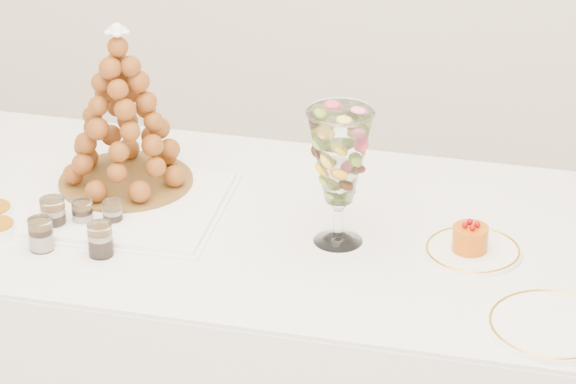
# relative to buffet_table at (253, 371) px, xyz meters

# --- Properties ---
(buffet_table) EXTENTS (2.21, 0.92, 0.83)m
(buffet_table) POSITION_rel_buffet_table_xyz_m (0.00, 0.00, 0.00)
(buffet_table) COLOR white
(buffet_table) RESTS_ON ground
(lace_tray) EXTENTS (0.54, 0.41, 0.02)m
(lace_tray) POSITION_rel_buffet_table_xyz_m (-0.35, -0.00, 0.42)
(lace_tray) COLOR white
(lace_tray) RESTS_ON buffet_table
(macaron_vase) EXTENTS (0.14, 0.14, 0.31)m
(macaron_vase) POSITION_rel_buffet_table_xyz_m (0.21, -0.05, 0.62)
(macaron_vase) COLOR white
(macaron_vase) RESTS_ON buffet_table
(cake_plate) EXTENTS (0.21, 0.21, 0.01)m
(cake_plate) POSITION_rel_buffet_table_xyz_m (0.51, -0.04, 0.42)
(cake_plate) COLOR white
(cake_plate) RESTS_ON buffet_table
(spare_plate) EXTENTS (0.27, 0.27, 0.01)m
(spare_plate) POSITION_rel_buffet_table_xyz_m (0.70, -0.30, 0.42)
(spare_plate) COLOR white
(spare_plate) RESTS_ON buffet_table
(verrine_a) EXTENTS (0.06, 0.06, 0.08)m
(verrine_a) POSITION_rel_buffet_table_xyz_m (-0.43, -0.14, 0.45)
(verrine_a) COLOR white
(verrine_a) RESTS_ON buffet_table
(verrine_b) EXTENTS (0.05, 0.05, 0.07)m
(verrine_b) POSITION_rel_buffet_table_xyz_m (-0.37, -0.11, 0.45)
(verrine_b) COLOR white
(verrine_b) RESTS_ON buffet_table
(verrine_c) EXTENTS (0.06, 0.06, 0.06)m
(verrine_c) POSITION_rel_buffet_table_xyz_m (-0.30, -0.09, 0.45)
(verrine_c) COLOR white
(verrine_c) RESTS_ON buffet_table
(verrine_d) EXTENTS (0.07, 0.07, 0.07)m
(verrine_d) POSITION_rel_buffet_table_xyz_m (-0.42, -0.23, 0.45)
(verrine_d) COLOR white
(verrine_d) RESTS_ON buffet_table
(verrine_e) EXTENTS (0.07, 0.07, 0.07)m
(verrine_e) POSITION_rel_buffet_table_xyz_m (-0.28, -0.22, 0.45)
(verrine_e) COLOR white
(verrine_e) RESTS_ON buffet_table
(croquembouche) EXTENTS (0.32, 0.32, 0.40)m
(croquembouche) POSITION_rel_buffet_table_xyz_m (-0.33, 0.09, 0.63)
(croquembouche) COLOR brown
(croquembouche) RESTS_ON lace_tray
(mousse_cake) EXTENTS (0.08, 0.08, 0.07)m
(mousse_cake) POSITION_rel_buffet_table_xyz_m (0.50, -0.04, 0.45)
(mousse_cake) COLOR #C15208
(mousse_cake) RESTS_ON cake_plate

